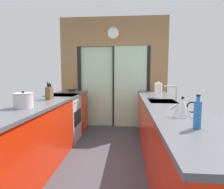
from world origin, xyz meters
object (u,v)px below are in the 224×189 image
object	(u,v)px
oven_range	(63,118)
mixing_bowl_mid	(70,91)
knife_block	(49,93)
soap_bottle	(197,114)
paper_towel_roll	(158,90)
stock_pot	(23,100)
mixing_bowl_far	(74,90)
kettle	(183,108)

from	to	relation	value
oven_range	mixing_bowl_mid	distance (m)	0.68
knife_block	soap_bottle	xyz separation A→B (m)	(1.78, -1.49, 0.01)
knife_block	soap_bottle	size ratio (longest dim) A/B	1.08
soap_bottle	paper_towel_roll	bearing A→B (deg)	90.00
paper_towel_roll	mixing_bowl_mid	bearing A→B (deg)	158.20
mixing_bowl_mid	stock_pot	world-z (taller)	stock_pot
oven_range	stock_pot	distance (m)	1.55
mixing_bowl_far	paper_towel_roll	size ratio (longest dim) A/B	0.75
knife_block	kettle	world-z (taller)	knife_block
mixing_bowl_mid	knife_block	distance (m)	1.12
stock_pot	knife_block	bearing A→B (deg)	90.01
mixing_bowl_mid	paper_towel_roll	xyz separation A→B (m)	(1.78, -0.71, 0.08)
oven_range	mixing_bowl_far	bearing A→B (deg)	88.47
mixing_bowl_far	oven_range	bearing A→B (deg)	-91.53
stock_pot	soap_bottle	world-z (taller)	soap_bottle
stock_pot	soap_bottle	distance (m)	1.92
kettle	soap_bottle	world-z (taller)	soap_bottle
knife_block	soap_bottle	distance (m)	2.32
mixing_bowl_far	soap_bottle	world-z (taller)	soap_bottle
mixing_bowl_mid	soap_bottle	size ratio (longest dim) A/B	0.63
soap_bottle	kettle	bearing A→B (deg)	89.75
mixing_bowl_far	paper_towel_roll	bearing A→B (deg)	-28.30
mixing_bowl_mid	stock_pot	bearing A→B (deg)	-90.00
stock_pot	paper_towel_roll	size ratio (longest dim) A/B	0.82
knife_block	paper_towel_roll	world-z (taller)	paper_towel_roll
oven_range	soap_bottle	world-z (taller)	soap_bottle
mixing_bowl_mid	mixing_bowl_far	world-z (taller)	mixing_bowl_mid
oven_range	soap_bottle	size ratio (longest dim) A/B	3.54
kettle	paper_towel_roll	distance (m)	1.50
mixing_bowl_far	kettle	bearing A→B (deg)	-54.05
mixing_bowl_mid	knife_block	world-z (taller)	knife_block
mixing_bowl_far	paper_towel_roll	distance (m)	2.02
mixing_bowl_mid	soap_bottle	world-z (taller)	soap_bottle
kettle	paper_towel_roll	world-z (taller)	paper_towel_roll
stock_pot	soap_bottle	bearing A→B (deg)	-22.14
mixing_bowl_far	stock_pot	world-z (taller)	stock_pot
kettle	paper_towel_roll	size ratio (longest dim) A/B	0.96
oven_range	knife_block	distance (m)	0.88
mixing_bowl_mid	mixing_bowl_far	distance (m)	0.25
oven_range	knife_block	world-z (taller)	knife_block
oven_range	mixing_bowl_far	distance (m)	0.85
kettle	soap_bottle	size ratio (longest dim) A/B	1.04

